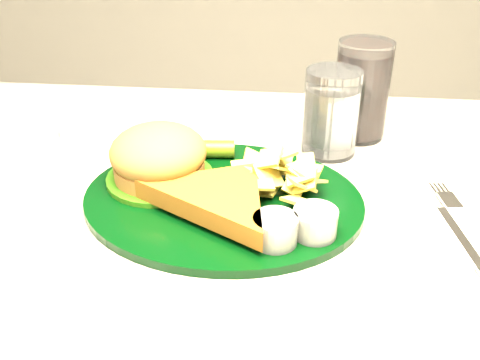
{
  "coord_description": "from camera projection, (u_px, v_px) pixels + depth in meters",
  "views": [
    {
      "loc": [
        0.06,
        -0.57,
        1.12
      ],
      "look_at": [
        0.0,
        -0.03,
        0.8
      ],
      "focal_mm": 40.0,
      "sensor_mm": 36.0,
      "label": 1
    }
  ],
  "objects": [
    {
      "name": "dinner_plate",
      "position": [
        222.0,
        176.0,
        0.66
      ],
      "size": [
        0.38,
        0.33,
        0.08
      ],
      "primitive_type": null,
      "rotation": [
        0.0,
        0.0,
        -0.09
      ],
      "color": "black",
      "rests_on": "table"
    },
    {
      "name": "water_glass",
      "position": [
        331.0,
        113.0,
        0.78
      ],
      "size": [
        0.09,
        0.09,
        0.13
      ],
      "primitive_type": "cylinder",
      "rotation": [
        0.0,
        0.0,
        0.07
      ],
      "color": "white",
      "rests_on": "table"
    },
    {
      "name": "fork_napkin",
      "position": [
        459.0,
        234.0,
        0.61
      ],
      "size": [
        0.15,
        0.18,
        0.01
      ],
      "primitive_type": null,
      "rotation": [
        0.0,
        0.0,
        0.15
      ],
      "color": "white",
      "rests_on": "table"
    },
    {
      "name": "ramekin",
      "position": [
        72.0,
        128.0,
        0.85
      ],
      "size": [
        0.05,
        0.05,
        0.03
      ],
      "primitive_type": "cylinder",
      "rotation": [
        0.0,
        0.0,
        -0.33
      ],
      "color": "silver",
      "rests_on": "table"
    },
    {
      "name": "cola_glass",
      "position": [
        362.0,
        90.0,
        0.82
      ],
      "size": [
        0.09,
        0.09,
        0.15
      ],
      "primitive_type": "cylinder",
      "rotation": [
        0.0,
        0.0,
        0.15
      ],
      "color": "black",
      "rests_on": "table"
    }
  ]
}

